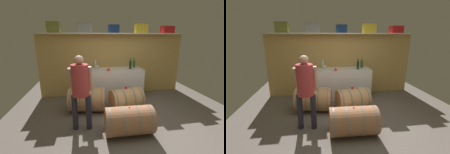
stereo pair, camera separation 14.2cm
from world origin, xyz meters
TOP-DOWN VIEW (x-y plane):
  - ground_plane at (0.00, 0.54)m, footprint 5.92×7.49m
  - back_wall_panel at (0.00, 2.14)m, footprint 4.72×0.10m
  - high_shelf_board at (0.00, 1.99)m, footprint 4.34×0.40m
  - toolcase_olive at (-1.77, 1.99)m, footprint 0.36×0.29m
  - toolcase_grey at (-0.89, 1.99)m, footprint 0.41×0.25m
  - toolcase_navy at (-0.02, 1.99)m, footprint 0.31×0.30m
  - toolcase_yellow at (0.87, 1.99)m, footprint 0.40×0.24m
  - toolcase_red at (1.76, 1.99)m, footprint 0.39×0.30m
  - work_cabinet at (-0.01, 1.75)m, footprint 1.69×0.67m
  - wine_bottle_green at (0.63, 1.86)m, footprint 0.08×0.08m
  - wine_bottle_dark at (0.45, 1.64)m, footprint 0.07×0.07m
  - wine_bottle_clear at (-0.61, 1.93)m, footprint 0.08×0.08m
  - wine_glass at (-0.56, 1.73)m, footprint 0.08×0.08m
  - red_funnel at (-0.25, 1.52)m, footprint 0.11×0.11m
  - wine_barrel_near at (0.13, 0.87)m, footprint 0.93×0.72m
  - wine_barrel_far at (-0.10, -0.19)m, footprint 0.96×0.61m
  - wine_barrel_flank at (-0.90, 0.94)m, footprint 0.99×0.75m
  - tasting_cup at (0.12, 0.87)m, footprint 0.06×0.06m
  - winemaker_pouring at (-1.03, 0.14)m, footprint 0.49×0.43m

SIDE VIEW (x-z plane):
  - ground_plane at x=0.00m, z-range -0.02..0.00m
  - wine_barrel_near at x=0.13m, z-range 0.00..0.58m
  - wine_barrel_far at x=-0.10m, z-range 0.00..0.59m
  - wine_barrel_flank at x=-0.90m, z-range 0.00..0.64m
  - work_cabinet at x=-0.01m, z-range 0.00..0.94m
  - tasting_cup at x=0.12m, z-range 0.58..0.63m
  - winemaker_pouring at x=-1.03m, z-range 0.18..1.75m
  - red_funnel at x=-0.25m, z-range 0.94..1.04m
  - back_wall_panel at x=0.00m, z-range 0.00..1.98m
  - wine_glass at x=-0.56m, z-range 0.96..1.09m
  - wine_bottle_clear at x=-0.61m, z-range 0.93..1.21m
  - wine_bottle_green at x=0.63m, z-range 0.92..1.21m
  - wine_bottle_dark at x=0.45m, z-range 0.92..1.24m
  - high_shelf_board at x=0.00m, z-range 1.98..2.02m
  - toolcase_red at x=1.76m, z-range 2.02..2.24m
  - toolcase_navy at x=-0.02m, z-range 2.02..2.26m
  - toolcase_yellow at x=0.87m, z-range 2.02..2.29m
  - toolcase_olive at x=-1.77m, z-range 2.02..2.32m
  - toolcase_grey at x=-0.89m, z-range 2.02..2.33m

